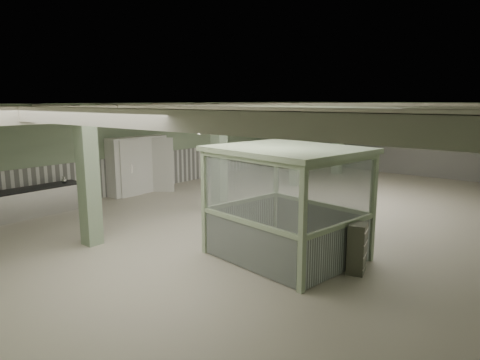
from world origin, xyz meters
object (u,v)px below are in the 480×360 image
Objects in this scene: guard_booth at (287,184)px; filing_cabinet at (357,248)px; prep_counter at (1,207)px; walkin_cooler at (138,164)px.

guard_booth reaches higher than filing_cabinet.
prep_counter is 4.66× the size of filing_cabinet.
guard_booth is at bearing -14.99° from walkin_cooler.
filing_cabinet is at bearing 17.24° from prep_counter.
guard_booth is at bearing 170.03° from filing_cabinet.
walkin_cooler is 10.53m from filing_cabinet.
guard_booth is (8.56, -2.29, 0.61)m from walkin_cooler.
walkin_cooler reaches higher than prep_counter.
guard_booth reaches higher than walkin_cooler.
prep_counter is 5.36m from walkin_cooler.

